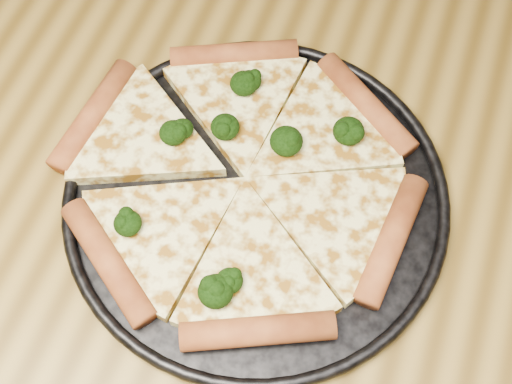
% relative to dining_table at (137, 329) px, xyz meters
% --- Properties ---
extents(dining_table, '(1.20, 0.90, 0.75)m').
position_rel_dining_table_xyz_m(dining_table, '(0.00, 0.00, 0.00)').
color(dining_table, olive).
rests_on(dining_table, ground).
extents(pizza_pan, '(0.35, 0.35, 0.02)m').
position_rel_dining_table_xyz_m(pizza_pan, '(0.08, 0.13, 0.10)').
color(pizza_pan, black).
rests_on(pizza_pan, dining_table).
extents(pizza, '(0.34, 0.33, 0.02)m').
position_rel_dining_table_xyz_m(pizza, '(0.06, 0.14, 0.11)').
color(pizza, '#F6EF97').
rests_on(pizza, pizza_pan).
extents(broccoli_florets, '(0.18, 0.23, 0.02)m').
position_rel_dining_table_xyz_m(broccoli_florets, '(0.06, 0.15, 0.12)').
color(broccoli_florets, black).
rests_on(broccoli_florets, pizza).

